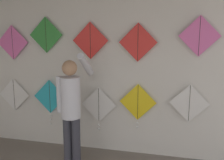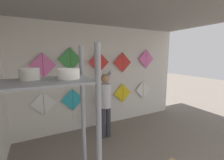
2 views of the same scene
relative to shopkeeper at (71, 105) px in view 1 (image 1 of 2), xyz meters
The scene contains 12 objects.
back_panel 0.84m from the shopkeeper, 79.17° to the left, with size 5.21×0.06×2.80m, color silver.
shopkeeper is the anchor object (origin of this frame).
kite_0 1.47m from the shopkeeper, 155.33° to the left, with size 0.58×0.01×0.58m.
kite_1 0.89m from the shopkeeper, 136.55° to the left, with size 0.58×0.04×0.79m.
kite_2 0.67m from the shopkeeper, 70.00° to the left, with size 0.58×0.04×0.72m.
kite_3 1.06m from the shopkeeper, 35.44° to the left, with size 0.58×0.04×0.72m.
kite_4 1.74m from the shopkeeper, 20.57° to the left, with size 0.58×0.01×0.58m.
kite_5 1.65m from the shopkeeper, 154.60° to the left, with size 0.58×0.01×0.58m.
kite_6 1.31m from the shopkeeper, 137.22° to the left, with size 0.58×0.01×0.58m.
kite_7 1.07m from the shopkeeper, 81.20° to the left, with size 0.58×0.01×0.58m.
kite_8 1.34m from the shopkeeper, 36.00° to the left, with size 0.58×0.01×0.58m.
kite_9 2.05m from the shopkeeper, 19.68° to the left, with size 0.58×0.01×0.58m.
Camera 1 is at (1.20, -0.03, 1.95)m, focal length 40.00 mm.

